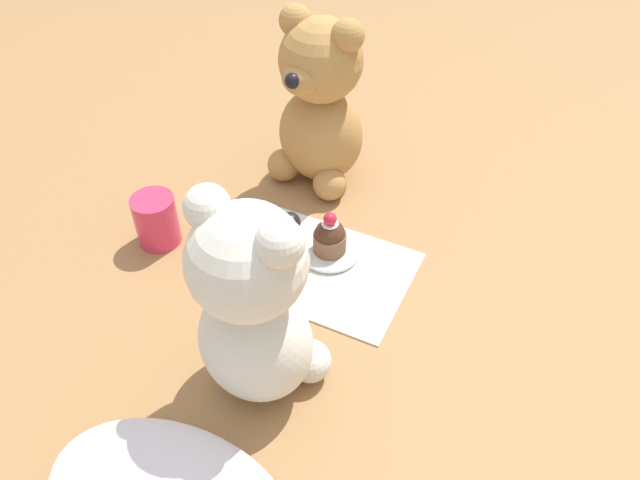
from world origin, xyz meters
TOP-DOWN VIEW (x-y plane):
  - ground_plane at (0.00, 0.00)m, footprint 4.00×4.00m
  - knitted_placemat at (0.00, 0.00)m, footprint 0.25×0.18m
  - teddy_bear_cream at (-0.02, 0.19)m, footprint 0.15×0.15m
  - teddy_bear_tan at (0.10, -0.19)m, footprint 0.15×0.15m
  - cupcake_near_cream_bear at (0.06, 0.03)m, footprint 0.04×0.04m
  - saucer_plate at (-0.00, -0.03)m, footprint 0.09×0.09m
  - cupcake_near_tan_bear at (-0.00, -0.03)m, footprint 0.05×0.05m
  - juice_glass at (0.24, 0.05)m, footprint 0.06×0.06m

SIDE VIEW (x-z plane):
  - ground_plane at x=0.00m, z-range 0.00..0.00m
  - knitted_placemat at x=0.00m, z-range 0.00..0.01m
  - saucer_plate at x=0.00m, z-range 0.01..0.01m
  - cupcake_near_cream_bear at x=0.06m, z-range 0.00..0.07m
  - cupcake_near_tan_bear at x=0.00m, z-range 0.00..0.07m
  - juice_glass at x=0.24m, z-range 0.00..0.08m
  - teddy_bear_cream at x=-0.02m, z-range 0.00..0.27m
  - teddy_bear_tan at x=0.10m, z-range -0.01..0.27m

